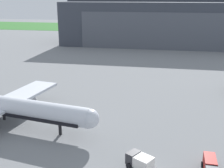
# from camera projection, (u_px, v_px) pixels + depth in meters

# --- Properties ---
(ground_plane) EXTENTS (440.00, 440.00, 0.00)m
(ground_plane) POSITION_uv_depth(u_px,v_px,m) (31.00, 109.00, 62.43)
(ground_plane) COLOR slate
(grass_field_strip) EXTENTS (440.00, 56.00, 0.08)m
(grass_field_strip) POSITION_uv_depth(u_px,v_px,m) (129.00, 28.00, 214.59)
(grass_field_strip) COLOR #34732E
(grass_field_strip) RESTS_ON ground_plane
(maintenance_hangar) EXTENTS (96.64, 38.14, 21.54)m
(maintenance_hangar) POSITION_uv_depth(u_px,v_px,m) (164.00, 23.00, 143.85)
(maintenance_hangar) COLOR #383D47
(maintenance_hangar) RESTS_ON ground_plane
(airliner_near_right) EXTENTS (38.42, 33.02, 11.57)m
(airliner_near_right) POSITION_uv_depth(u_px,v_px,m) (2.00, 106.00, 54.15)
(airliner_near_right) COLOR silver
(airliner_near_right) RESTS_ON ground_plane
(baggage_tug) EXTENTS (2.15, 4.71, 2.06)m
(baggage_tug) POSITION_uv_depth(u_px,v_px,m) (210.00, 166.00, 39.81)
(baggage_tug) COLOR #2D2D33
(baggage_tug) RESTS_ON ground_plane
(pushback_tractor) EXTENTS (4.22, 3.73, 2.11)m
(pushback_tractor) POSITION_uv_depth(u_px,v_px,m) (140.00, 161.00, 40.98)
(pushback_tractor) COLOR #2D2D33
(pushback_tractor) RESTS_ON ground_plane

